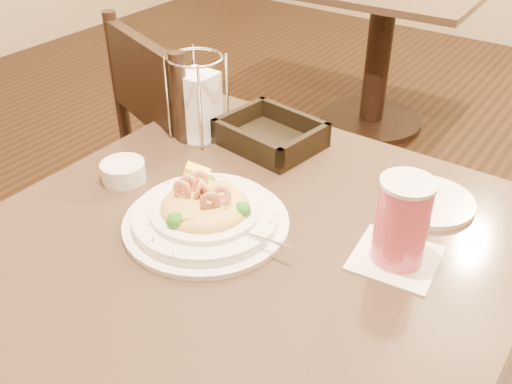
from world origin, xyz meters
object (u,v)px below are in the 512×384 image
Objects in this scene: background_table at (382,28)px; pasta_bowl at (206,213)px; main_table at (250,325)px; dining_chair_near at (198,172)px; drink_glass at (402,222)px; napkin_caddy at (198,103)px; side_plate at (428,201)px; butter_ramekin at (123,171)px; bread_basket at (271,136)px.

pasta_bowl is at bearing -75.04° from background_table.
main_table is 0.97× the size of dining_chair_near.
drink_glass is 0.80× the size of napkin_caddy.
napkin_caddy is at bearing 165.08° from drink_glass.
side_plate is at bearing 95.10° from drink_glass.
napkin_caddy is 0.24m from butter_ramekin.
butter_ramekin reaches higher than side_plate.
main_table is at bearing -62.28° from bread_basket.
drink_glass reaches higher than butter_ramekin.
main_table is 0.42m from bread_basket.
pasta_bowl reaches higher than butter_ramekin.
napkin_caddy is at bearing 131.87° from pasta_bowl.
main_table is 1.97m from background_table.
side_plate is at bearing 4.38° from napkin_caddy.
main_table is at bearing -72.60° from background_table.
dining_chair_near is at bearing 157.06° from drink_glass.
background_table is 1.00× the size of dining_chair_near.
main_table is 2.69× the size of pasta_bowl.
main_table is at bearing 160.02° from dining_chair_near.
napkin_caddy is (-0.31, 0.23, 0.31)m from main_table.
pasta_bowl is at bearing -160.81° from drink_glass.
background_table is at bearing -65.12° from dining_chair_near.
pasta_bowl is (0.38, -0.41, 0.25)m from dining_chair_near.
side_plate is at bearing -169.08° from dining_chair_near.
bread_basket is at bearing 103.14° from pasta_bowl.
dining_chair_near is 0.73m from side_plate.
dining_chair_near is 0.82m from drink_glass.
main_table is 0.40m from drink_glass.
butter_ramekin is at bearing -152.77° from side_plate.
bread_basket is (-0.39, 0.21, -0.06)m from drink_glass.
napkin_caddy reaches higher than main_table.
background_table is 1.66m from bread_basket.
background_table is 4.07× the size of bread_basket.
napkin_caddy is (-0.23, 0.26, 0.05)m from pasta_bowl.
drink_glass is at bearing 20.34° from main_table.
butter_ramekin is at bearing -179.96° from main_table.
butter_ramekin is at bearing -90.80° from napkin_caddy.
side_plate reaches higher than background_table.
napkin_caddy is at bearing -80.43° from background_table.
drink_glass reaches higher than pasta_bowl.
pasta_bowl is at bearing -5.47° from butter_ramekin.
side_plate is at bearing 51.20° from main_table.
dining_chair_near reaches higher than drink_glass.
butter_ramekin is at bearing -81.70° from background_table.
drink_glass is (0.83, -1.79, 0.30)m from background_table.
dining_chair_near is at bearing -85.03° from background_table.
pasta_bowl is 1.46× the size of bread_basket.
side_plate is (0.22, 0.28, 0.23)m from main_table.
main_table is 0.50m from napkin_caddy.
bread_basket reaches higher than main_table.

